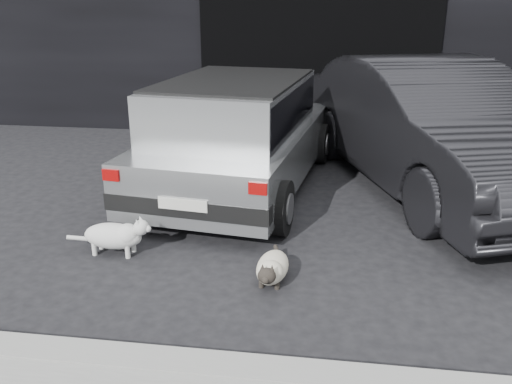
# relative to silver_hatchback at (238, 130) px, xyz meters

# --- Properties ---
(ground) EXTENTS (80.00, 80.00, 0.00)m
(ground) POSITION_rel_silver_hatchback_xyz_m (-0.13, -1.06, -0.77)
(ground) COLOR black
(ground) RESTS_ON ground
(garage_opening) EXTENTS (4.00, 0.10, 2.60)m
(garage_opening) POSITION_rel_silver_hatchback_xyz_m (0.87, 2.93, 0.53)
(garage_opening) COLOR black
(garage_opening) RESTS_ON ground
(curb) EXTENTS (18.00, 0.25, 0.12)m
(curb) POSITION_rel_silver_hatchback_xyz_m (0.87, -3.66, -0.71)
(curb) COLOR gray
(curb) RESTS_ON ground
(silver_hatchback) EXTENTS (2.26, 4.00, 1.41)m
(silver_hatchback) POSITION_rel_silver_hatchback_xyz_m (0.00, 0.00, 0.00)
(silver_hatchback) COLOR #A6A9AB
(silver_hatchback) RESTS_ON ground
(second_car) EXTENTS (3.27, 5.17, 1.61)m
(second_car) POSITION_rel_silver_hatchback_xyz_m (2.38, 0.38, 0.04)
(second_car) COLOR black
(second_car) RESTS_ON ground
(cat_siamese) EXTENTS (0.30, 0.81, 0.28)m
(cat_siamese) POSITION_rel_silver_hatchback_xyz_m (0.70, -2.37, -0.64)
(cat_siamese) COLOR beige
(cat_siamese) RESTS_ON ground
(cat_white) EXTENTS (0.85, 0.31, 0.40)m
(cat_white) POSITION_rel_silver_hatchback_xyz_m (-0.82, -2.03, -0.58)
(cat_white) COLOR silver
(cat_white) RESTS_ON ground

